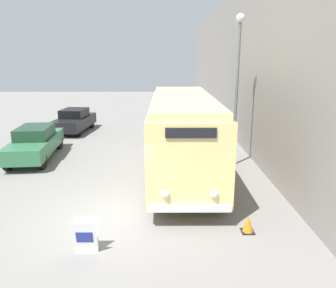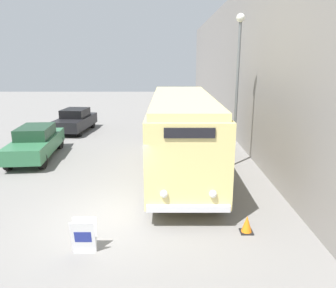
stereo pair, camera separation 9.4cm
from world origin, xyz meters
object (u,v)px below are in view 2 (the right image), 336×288
object	(u,v)px
vintage_bus	(183,131)
sign_board	(84,236)
traffic_cone	(247,224)
parked_car_mid	(76,120)
streetlamp	(239,71)
parked_car_near	(37,142)

from	to	relation	value
vintage_bus	sign_board	size ratio (longest dim) A/B	10.39
vintage_bus	traffic_cone	distance (m)	5.31
vintage_bus	parked_car_mid	world-z (taller)	vintage_bus
traffic_cone	parked_car_mid	bearing A→B (deg)	122.51
streetlamp	parked_car_mid	size ratio (longest dim) A/B	1.54
vintage_bus	traffic_cone	world-z (taller)	vintage_bus
streetlamp	sign_board	bearing A→B (deg)	-126.09
parked_car_near	traffic_cone	xyz separation A→B (m)	(8.69, -7.15, -0.56)
sign_board	parked_car_near	bearing A→B (deg)	118.19
parked_car_near	traffic_cone	size ratio (longest dim) A/B	9.84
sign_board	parked_car_mid	distance (m)	14.76
sign_board	streetlamp	xyz separation A→B (m)	(5.13, 7.04, 3.83)
sign_board	parked_car_mid	bearing A→B (deg)	106.08
parked_car_mid	sign_board	bearing A→B (deg)	-68.86
traffic_cone	streetlamp	bearing A→B (deg)	82.60
vintage_bus	parked_car_near	bearing A→B (deg)	161.39
vintage_bus	parked_car_near	distance (m)	7.51
parked_car_near	parked_car_mid	bearing A→B (deg)	82.16
streetlamp	traffic_cone	world-z (taller)	streetlamp
streetlamp	parked_car_near	size ratio (longest dim) A/B	1.33
vintage_bus	sign_board	xyz separation A→B (m)	(-2.70, -5.74, -1.45)
vintage_bus	streetlamp	world-z (taller)	streetlamp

